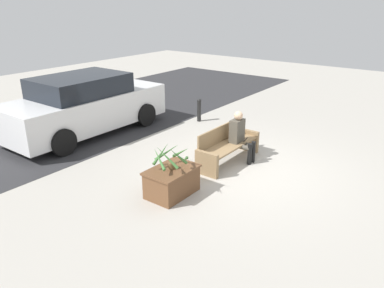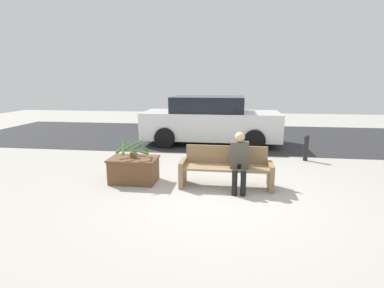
{
  "view_description": "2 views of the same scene",
  "coord_description": "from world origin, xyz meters",
  "views": [
    {
      "loc": [
        -6.7,
        -3.65,
        3.51
      ],
      "look_at": [
        -0.91,
        0.71,
        0.72
      ],
      "focal_mm": 35.0,
      "sensor_mm": 36.0,
      "label": 1
    },
    {
      "loc": [
        0.26,
        -5.46,
        2.16
      ],
      "look_at": [
        -0.57,
        0.71,
        0.83
      ],
      "focal_mm": 28.0,
      "sensor_mm": 36.0,
      "label": 2
    }
  ],
  "objects": [
    {
      "name": "road_surface",
      "position": [
        0.0,
        6.18,
        0.0
      ],
      "size": [
        20.0,
        6.0,
        0.01
      ],
      "primitive_type": "cube",
      "color": "#2D2D30",
      "rests_on": "ground_plane"
    },
    {
      "name": "person_seated",
      "position": [
        0.43,
        0.32,
        0.63
      ],
      "size": [
        0.36,
        0.56,
        1.17
      ],
      "color": "#4C473D",
      "rests_on": "ground_plane"
    },
    {
      "name": "planter_box",
      "position": [
        -1.81,
        0.51,
        0.29
      ],
      "size": [
        1.01,
        0.68,
        0.54
      ],
      "color": "brown",
      "rests_on": "ground_plane"
    },
    {
      "name": "bollard_post",
      "position": [
        2.29,
        2.84,
        0.38
      ],
      "size": [
        0.13,
        0.13,
        0.71
      ],
      "color": "black",
      "rests_on": "ground_plane"
    },
    {
      "name": "bench",
      "position": [
        0.17,
        0.51,
        0.39
      ],
      "size": [
        1.88,
        0.56,
        0.82
      ],
      "color": "#8C704C",
      "rests_on": "ground_plane"
    },
    {
      "name": "potted_plant",
      "position": [
        -1.8,
        0.52,
        0.77
      ],
      "size": [
        0.74,
        0.75,
        0.53
      ],
      "color": "brown",
      "rests_on": "planter_box"
    },
    {
      "name": "ground_plane",
      "position": [
        0.0,
        0.0,
        0.0
      ],
      "size": [
        30.0,
        30.0,
        0.0
      ],
      "primitive_type": "plane",
      "color": "#ADA89E"
    },
    {
      "name": "parked_car",
      "position": [
        -0.47,
        4.73,
        0.8
      ],
      "size": [
        4.6,
        1.98,
        1.63
      ],
      "color": "silver",
      "rests_on": "ground_plane"
    }
  ]
}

